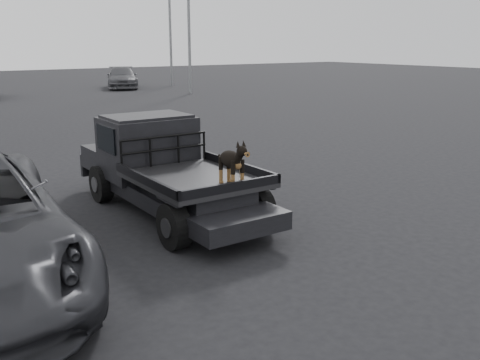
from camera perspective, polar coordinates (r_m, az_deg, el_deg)
ground at (r=8.27m, az=-2.45°, el=-8.38°), size 120.00×120.00×0.00m
flatbed_ute at (r=10.35m, az=-7.40°, el=-1.05°), size 2.00×5.40×0.92m
ute_cab at (r=10.99m, az=-9.84°, el=4.58°), size 1.72×1.30×0.88m
headache_rack at (r=10.35m, az=-8.04°, el=3.12°), size 1.80×0.08×0.55m
dog at (r=8.78m, az=-0.92°, el=1.83°), size 0.32×0.60×0.74m
distant_car_b at (r=39.69m, az=-12.47°, el=10.61°), size 3.71×5.44×1.46m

